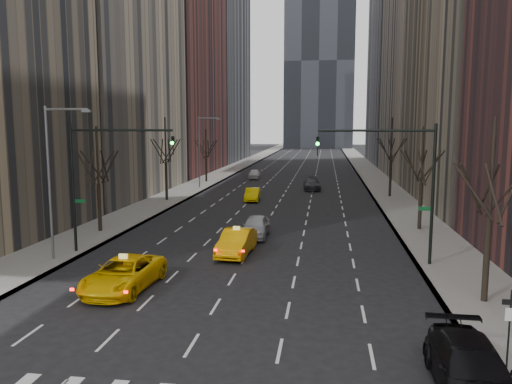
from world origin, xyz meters
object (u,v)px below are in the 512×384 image
at_px(taxi_suv, 124,274).
at_px(taxi_sedan, 237,242).
at_px(parked_suv_black, 471,370).
at_px(silver_sedan_ahead, 256,226).

distance_m(taxi_suv, taxi_sedan, 8.51).
bearing_deg(taxi_sedan, parked_suv_black, -53.46).
relative_size(taxi_suv, parked_suv_black, 1.05).
height_order(taxi_suv, taxi_sedan, taxi_sedan).
bearing_deg(taxi_suv, parked_suv_black, -25.38).
height_order(silver_sedan_ahead, parked_suv_black, parked_suv_black).
bearing_deg(parked_suv_black, silver_sedan_ahead, 116.00).
distance_m(taxi_sedan, silver_sedan_ahead, 5.22).
relative_size(taxi_suv, taxi_sedan, 1.17).
relative_size(silver_sedan_ahead, parked_suv_black, 0.84).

